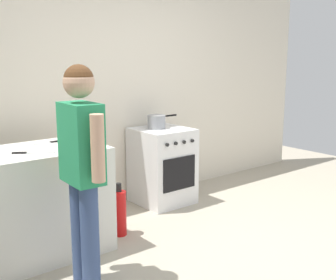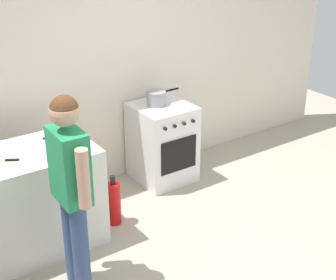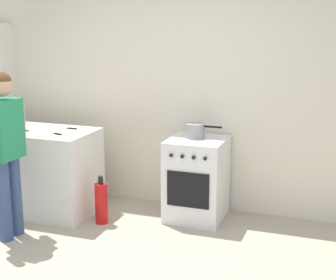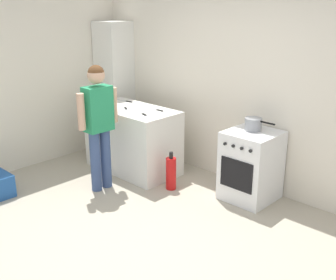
# 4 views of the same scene
# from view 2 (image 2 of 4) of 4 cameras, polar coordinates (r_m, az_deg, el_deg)

# --- Properties ---
(ground_plane) EXTENTS (8.00, 8.00, 0.00)m
(ground_plane) POSITION_cam_2_polar(r_m,az_deg,el_deg) (4.48, 7.24, -13.37)
(ground_plane) COLOR #ADA38E
(back_wall) EXTENTS (6.00, 0.10, 2.60)m
(back_wall) POSITION_cam_2_polar(r_m,az_deg,el_deg) (5.34, -6.11, 8.76)
(back_wall) COLOR silver
(back_wall) RESTS_ON ground
(counter_unit) EXTENTS (1.30, 0.70, 0.90)m
(counter_unit) POSITION_cam_2_polar(r_m,az_deg,el_deg) (4.54, -16.01, -6.78)
(counter_unit) COLOR silver
(counter_unit) RESTS_ON ground
(oven_left) EXTENTS (0.58, 0.62, 0.85)m
(oven_left) POSITION_cam_2_polar(r_m,az_deg,el_deg) (5.51, -0.64, -0.28)
(oven_left) COLOR white
(oven_left) RESTS_ON ground
(pot) EXTENTS (0.38, 0.20, 0.15)m
(pot) POSITION_cam_2_polar(r_m,az_deg,el_deg) (5.34, -1.30, 4.67)
(pot) COLOR gray
(pot) RESTS_ON oven_left
(knife_carving) EXTENTS (0.30, 0.20, 0.01)m
(knife_carving) POSITION_cam_2_polar(r_m,az_deg,el_deg) (4.23, -15.62, -2.13)
(knife_carving) COLOR silver
(knife_carving) RESTS_ON counter_unit
(knife_paring) EXTENTS (0.21, 0.09, 0.01)m
(knife_paring) POSITION_cam_2_polar(r_m,az_deg,el_deg) (4.34, -11.20, -0.95)
(knife_paring) COLOR silver
(knife_paring) RESTS_ON counter_unit
(knife_utility) EXTENTS (0.25, 0.04, 0.01)m
(knife_utility) POSITION_cam_2_polar(r_m,az_deg,el_deg) (4.57, -13.76, 0.11)
(knife_utility) COLOR silver
(knife_utility) RESTS_ON counter_unit
(person) EXTENTS (0.21, 0.57, 1.59)m
(person) POSITION_cam_2_polar(r_m,az_deg,el_deg) (3.77, -10.75, -4.39)
(person) COLOR #384C7A
(person) RESTS_ON ground
(fire_extinguisher) EXTENTS (0.13, 0.13, 0.50)m
(fire_extinguisher) POSITION_cam_2_polar(r_m,az_deg,el_deg) (4.85, -6.02, -6.94)
(fire_extinguisher) COLOR red
(fire_extinguisher) RESTS_ON ground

